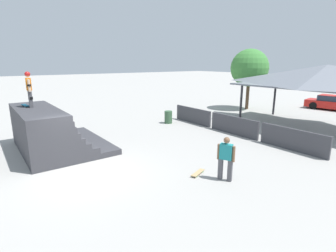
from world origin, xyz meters
The scene contains 11 objects.
ground_plane centered at (0.00, 0.00, 0.00)m, with size 160.00×160.00×0.00m, color #A3A09B.
quarter_pipe_ramp centered at (-3.59, -0.47, 0.88)m, with size 5.10×3.72×2.05m.
skater_on_deck centered at (-4.22, -0.95, 2.99)m, with size 0.70×0.25×1.63m.
skateboard_on_deck centered at (-4.55, -1.15, 2.11)m, with size 0.83×0.29×0.09m.
bystander_walking centered at (3.54, 3.79, 0.89)m, with size 0.62×0.37×1.60m.
skateboard_on_ground centered at (2.62, 3.33, 0.06)m, with size 0.49×0.84×0.09m.
barrier_fence centered at (-0.33, 8.85, 0.53)m, with size 10.47×0.12×1.05m.
pavilion_shelter centered at (2.16, 13.98, 3.25)m, with size 10.52×4.84×3.96m.
tree_beside_pavilion centered at (-5.15, 16.40, 3.58)m, with size 3.21×3.21×5.20m.
trash_bin centered at (-4.82, 7.44, 0.42)m, with size 0.52×0.52×0.85m, color #385B3D.
parked_car_red centered at (-0.50, 22.01, 0.60)m, with size 4.21×2.18×1.27m.
Camera 1 is at (9.30, -2.97, 4.12)m, focal length 28.00 mm.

